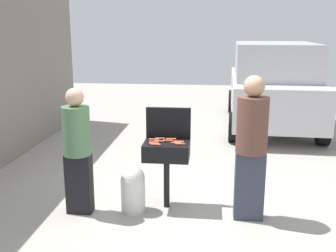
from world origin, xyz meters
TOP-DOWN VIEW (x-y plane):
  - ground_plane at (0.00, 0.00)m, footprint 24.00×24.00m
  - bbq_grill at (-0.19, -0.05)m, footprint 0.60×0.44m
  - grill_lid_open at (-0.19, 0.17)m, footprint 0.60×0.05m
  - hot_dog_0 at (-0.34, -0.15)m, footprint 0.13×0.04m
  - hot_dog_1 at (-0.01, -0.14)m, footprint 0.13×0.03m
  - hot_dog_2 at (-0.03, -0.04)m, footprint 0.13×0.04m
  - hot_dog_3 at (-0.06, -0.10)m, footprint 0.13×0.03m
  - hot_dog_4 at (-0.29, 0.09)m, footprint 0.13×0.04m
  - hot_dog_5 at (-0.37, 0.04)m, footprint 0.13×0.03m
  - hot_dog_6 at (-0.15, 0.08)m, footprint 0.13×0.03m
  - hot_dog_7 at (-0.36, -0.07)m, footprint 0.13×0.04m
  - hot_dog_8 at (-0.18, 0.00)m, footprint 0.13×0.03m
  - hot_dog_9 at (-0.29, -0.04)m, footprint 0.13×0.03m
  - hot_dog_10 at (-0.32, -0.20)m, footprint 0.13×0.04m
  - hot_dog_11 at (-0.03, -0.06)m, footprint 0.13×0.03m
  - propane_tank at (-0.62, -0.22)m, footprint 0.32×0.32m
  - person_left at (-1.30, -0.33)m, footprint 0.34×0.34m
  - person_right at (0.87, -0.26)m, footprint 0.38×0.38m
  - parked_minivan at (1.83, 4.74)m, footprint 2.17×4.47m

SIDE VIEW (x-z plane):
  - ground_plane at x=0.00m, z-range 0.00..0.00m
  - propane_tank at x=-0.62m, z-range 0.01..0.63m
  - bbq_grill at x=-0.19m, z-range 0.31..1.21m
  - person_left at x=-1.30m, z-range 0.07..1.71m
  - hot_dog_0 at x=-0.34m, z-range 0.90..0.93m
  - hot_dog_1 at x=-0.01m, z-range 0.90..0.93m
  - hot_dog_2 at x=-0.03m, z-range 0.90..0.93m
  - hot_dog_3 at x=-0.06m, z-range 0.90..0.93m
  - hot_dog_4 at x=-0.29m, z-range 0.90..0.93m
  - hot_dog_5 at x=-0.37m, z-range 0.90..0.93m
  - hot_dog_6 at x=-0.15m, z-range 0.90..0.93m
  - hot_dog_7 at x=-0.36m, z-range 0.90..0.93m
  - hot_dog_8 at x=-0.18m, z-range 0.90..0.93m
  - hot_dog_9 at x=-0.29m, z-range 0.90..0.93m
  - hot_dog_10 at x=-0.32m, z-range 0.90..0.93m
  - hot_dog_11 at x=-0.03m, z-range 0.90..0.93m
  - person_right at x=0.87m, z-range 0.08..1.89m
  - parked_minivan at x=1.83m, z-range 0.02..2.04m
  - grill_lid_open at x=-0.19m, z-range 0.90..1.32m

